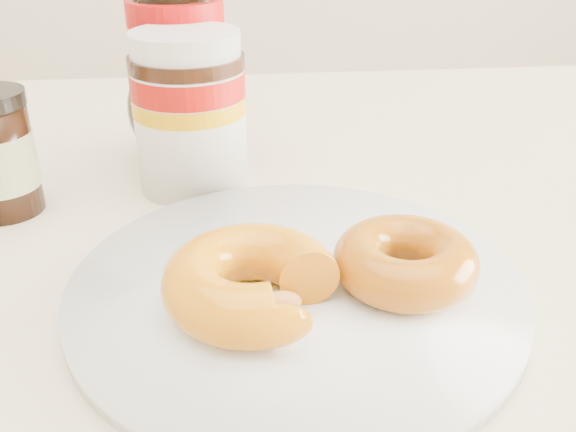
{
  "coord_description": "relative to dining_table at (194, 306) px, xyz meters",
  "views": [
    {
      "loc": [
        0.03,
        -0.37,
        0.99
      ],
      "look_at": [
        0.08,
        0.03,
        0.79
      ],
      "focal_mm": 40.0,
      "sensor_mm": 36.0,
      "label": 1
    }
  ],
  "objects": [
    {
      "name": "dining_table",
      "position": [
        0.0,
        0.0,
        0.0
      ],
      "size": [
        1.4,
        0.9,
        0.75
      ],
      "color": "beige",
      "rests_on": "ground"
    },
    {
      "name": "plate",
      "position": [
        0.08,
        -0.12,
        0.09
      ],
      "size": [
        0.3,
        0.3,
        0.01
      ],
      "color": "white",
      "rests_on": "dining_table"
    },
    {
      "name": "donut_bitten",
      "position": [
        0.05,
        -0.14,
        0.12
      ],
      "size": [
        0.11,
        0.11,
        0.04
      ],
      "primitive_type": "torus",
      "rotation": [
        0.0,
        0.0,
        0.07
      ],
      "color": "orange",
      "rests_on": "plate"
    },
    {
      "name": "donut_whole",
      "position": [
        0.14,
        -0.13,
        0.11
      ],
      "size": [
        0.12,
        0.12,
        0.03
      ],
      "primitive_type": "torus",
      "rotation": [
        0.0,
        0.0,
        -0.35
      ],
      "color": "#A7620A",
      "rests_on": "plate"
    },
    {
      "name": "nutella_jar",
      "position": [
        0.0,
        0.07,
        0.16
      ],
      "size": [
        0.1,
        0.1,
        0.14
      ],
      "rotation": [
        0.0,
        0.0,
        0.28
      ],
      "color": "white",
      "rests_on": "dining_table"
    },
    {
      "name": "syrup_bottle",
      "position": [
        -0.01,
        0.14,
        0.19
      ],
      "size": [
        0.12,
        0.11,
        0.21
      ],
      "primitive_type": null,
      "rotation": [
        0.0,
        0.0,
        0.19
      ],
      "color": "black",
      "rests_on": "dining_table"
    }
  ]
}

